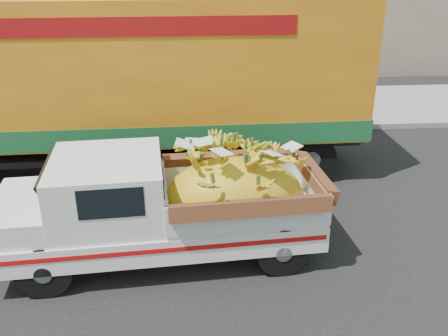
{
  "coord_description": "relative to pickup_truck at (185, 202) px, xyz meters",
  "views": [
    {
      "loc": [
        0.9,
        -6.75,
        4.62
      ],
      "look_at": [
        1.49,
        0.97,
        1.22
      ],
      "focal_mm": 40.0,
      "sensor_mm": 36.0,
      "label": 1
    }
  ],
  "objects": [
    {
      "name": "ground",
      "position": [
        -0.81,
        -0.31,
        -0.94
      ],
      "size": [
        100.0,
        100.0,
        0.0
      ],
      "primitive_type": "plane",
      "color": "black",
      "rests_on": "ground"
    },
    {
      "name": "curb",
      "position": [
        -0.81,
        5.93,
        -0.87
      ],
      "size": [
        60.0,
        0.25,
        0.15
      ],
      "primitive_type": "cube",
      "color": "gray",
      "rests_on": "ground"
    },
    {
      "name": "sidewalk",
      "position": [
        -0.81,
        8.03,
        -0.87
      ],
      "size": [
        60.0,
        4.0,
        0.14
      ],
      "primitive_type": "cube",
      "color": "gray",
      "rests_on": "ground"
    },
    {
      "name": "pickup_truck",
      "position": [
        0.0,
        0.0,
        0.0
      ],
      "size": [
        5.13,
        2.21,
        1.75
      ],
      "rotation": [
        0.0,
        0.0,
        0.08
      ],
      "color": "black",
      "rests_on": "ground"
    },
    {
      "name": "semi_trailer",
      "position": [
        -2.05,
        3.48,
        1.18
      ],
      "size": [
        12.02,
        2.79,
        3.8
      ],
      "rotation": [
        0.0,
        0.0,
        0.02
      ],
      "color": "black",
      "rests_on": "ground"
    }
  ]
}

